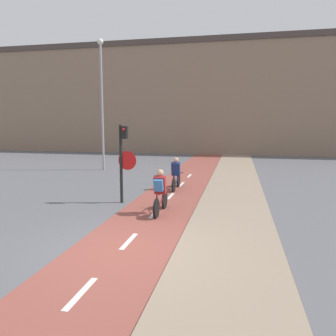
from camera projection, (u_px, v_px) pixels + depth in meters
name	position (u px, v px, depth m)	size (l,w,h in m)	color
ground_plane	(122.00, 250.00, 7.48)	(120.00, 120.00, 0.00)	#5B5B60
bike_lane	(122.00, 249.00, 7.49)	(2.40, 60.00, 0.02)	brown
sidewalk_strip	(228.00, 258.00, 6.98)	(2.40, 60.00, 0.05)	gray
building_row_background	(213.00, 98.00, 31.13)	(60.00, 5.20, 10.25)	#89705B
traffic_light_pole	(123.00, 155.00, 11.61)	(0.67, 0.25, 2.80)	black
street_lamp_far	(102.00, 92.00, 19.34)	(0.36, 0.36, 7.69)	gray
cyclist_near	(160.00, 192.00, 10.33)	(0.46, 1.75, 1.43)	black
cyclist_far	(176.00, 175.00, 14.05)	(0.46, 1.68, 1.40)	black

